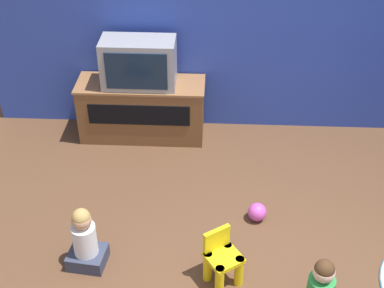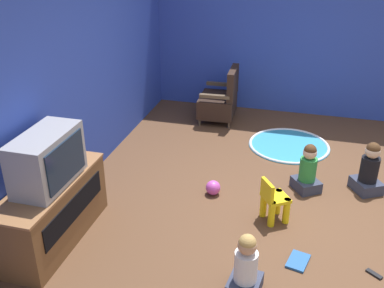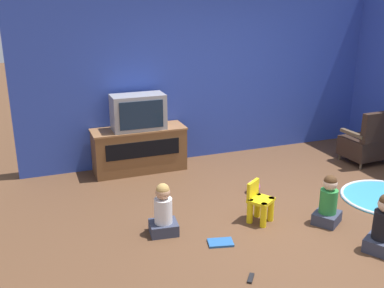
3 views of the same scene
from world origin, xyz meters
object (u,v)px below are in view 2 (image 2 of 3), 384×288
object	(u,v)px
child_watching_right	(369,170)
toy_ball	(213,188)
black_armchair	(220,100)
book	(298,261)
television	(47,159)
remote_control	(374,274)
tv_cabinet	(53,210)
yellow_kid_chair	(274,203)
child_watching_center	(308,170)
child_watching_left	(246,268)

from	to	relation	value
child_watching_right	toy_ball	size ratio (longest dim) A/B	3.68
black_armchair	book	world-z (taller)	black_armchair
television	remote_control	distance (m)	3.13
tv_cabinet	remote_control	world-z (taller)	tv_cabinet
yellow_kid_chair	remote_control	distance (m)	1.17
television	toy_ball	size ratio (longest dim) A/B	4.45
television	black_armchair	world-z (taller)	television
remote_control	child_watching_center	bearing A→B (deg)	-26.13
black_armchair	book	distance (m)	3.43
yellow_kid_chair	child_watching_center	world-z (taller)	child_watching_center
child_watching_center	remote_control	size ratio (longest dim) A/B	4.04
tv_cabinet	toy_ball	size ratio (longest dim) A/B	8.00
black_armchair	child_watching_left	bearing A→B (deg)	12.42
black_armchair	remote_control	world-z (taller)	black_armchair
yellow_kid_chair	tv_cabinet	bearing A→B (deg)	79.45
child_watching_left	tv_cabinet	bearing A→B (deg)	90.08
black_armchair	child_watching_left	xyz separation A→B (m)	(-3.60, -0.98, -0.08)
child_watching_right	child_watching_left	bearing A→B (deg)	120.35
tv_cabinet	toy_ball	distance (m)	1.81
toy_ball	remote_control	distance (m)	1.93
yellow_kid_chair	black_armchair	bearing A→B (deg)	-10.28
television	black_armchair	xyz separation A→B (m)	(3.38, -0.92, -0.57)
tv_cabinet	child_watching_left	xyz separation A→B (m)	(-0.23, -1.92, -0.08)
child_watching_left	remote_control	world-z (taller)	child_watching_left
tv_cabinet	book	size ratio (longest dim) A/B	4.63
black_armchair	child_watching_left	world-z (taller)	black_armchair
television	child_watching_center	xyz separation A→B (m)	(1.59, -2.33, -0.65)
television	remote_control	bearing A→B (deg)	-84.77
black_armchair	tv_cabinet	bearing A→B (deg)	-18.32
television	toy_ball	world-z (taller)	television
tv_cabinet	yellow_kid_chair	distance (m)	2.23
yellow_kid_chair	child_watching_left	world-z (taller)	child_watching_left
child_watching_center	toy_ball	distance (m)	1.12
yellow_kid_chair	child_watching_center	xyz separation A→B (m)	(0.71, -0.31, 0.04)
tv_cabinet	toy_ball	xyz separation A→B (m)	(1.20, -1.32, -0.25)
yellow_kid_chair	book	size ratio (longest dim) A/B	1.62
television	child_watching_center	world-z (taller)	television
television	black_armchair	size ratio (longest dim) A/B	0.89
tv_cabinet	yellow_kid_chair	world-z (taller)	tv_cabinet
remote_control	yellow_kid_chair	bearing A→B (deg)	5.17
child_watching_center	remote_control	distance (m)	1.49
yellow_kid_chair	toy_ball	bearing A→B (deg)	32.08
child_watching_right	book	bearing A→B (deg)	124.78
child_watching_center	book	xyz separation A→B (m)	(-1.33, 0.01, -0.24)
child_watching_left	child_watching_right	world-z (taller)	child_watching_right
child_watching_left	toy_ball	bearing A→B (deg)	29.48
book	remote_control	xyz separation A→B (m)	(0.01, -0.67, -0.00)
tv_cabinet	remote_control	xyz separation A→B (m)	(0.27, -3.01, -0.33)
television	yellow_kid_chair	world-z (taller)	television
black_armchair	yellow_kid_chair	xyz separation A→B (m)	(-2.49, -1.10, -0.12)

